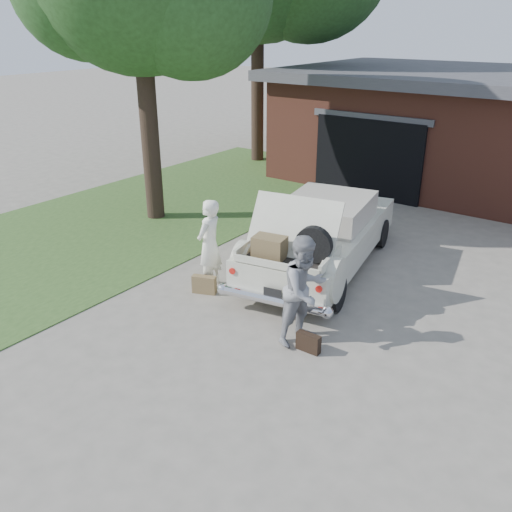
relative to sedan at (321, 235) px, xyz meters
The scene contains 8 objects.
ground 3.04m from the sedan, 88.24° to the right, with size 90.00×90.00×0.00m, color gray.
grass_strip 5.46m from the sedan, behind, with size 6.00×16.00×0.02m, color #2D4C1E.
house 8.64m from the sedan, 82.83° to the left, with size 12.80×7.80×3.30m.
sedan is the anchor object (origin of this frame).
woman_left 2.35m from the sedan, 122.28° to the right, with size 0.63×0.41×1.72m, color white.
woman_right 2.82m from the sedan, 65.52° to the right, with size 0.86×0.67×1.76m, color gray.
suitcase_left 2.61m from the sedan, 117.03° to the right, with size 0.45×0.14×0.34m, color olive.
suitcase_right 3.17m from the sedan, 63.28° to the right, with size 0.39×0.12×0.30m, color black.
Camera 1 is at (4.82, -6.01, 4.66)m, focal length 38.00 mm.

